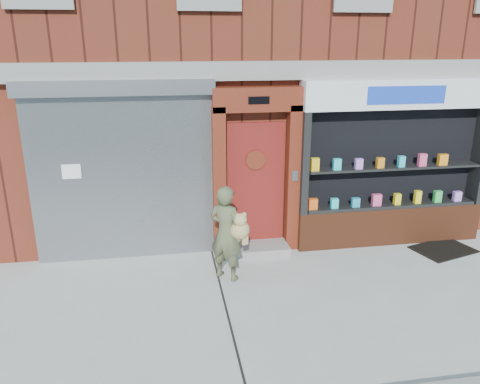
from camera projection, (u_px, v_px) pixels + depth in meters
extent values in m
plane|color=#9E9E99|center=(330.00, 298.00, 6.89)|extent=(80.00, 80.00, 0.00)
cube|color=#5B2015|center=(254.00, 23.00, 11.27)|extent=(12.00, 8.00, 8.00)
cube|color=gray|center=(301.00, 70.00, 7.71)|extent=(12.00, 0.16, 0.30)
cube|color=gray|center=(123.00, 180.00, 7.80)|extent=(3.00, 0.10, 2.80)
cube|color=slate|center=(115.00, 88.00, 7.27)|extent=(3.10, 0.30, 0.24)
cube|color=white|center=(71.00, 172.00, 7.56)|extent=(0.30, 0.01, 0.24)
cube|color=#581C0F|center=(219.00, 182.00, 8.01)|extent=(0.22, 0.28, 2.60)
cube|color=#581C0F|center=(292.00, 179.00, 8.21)|extent=(0.22, 0.28, 2.60)
cube|color=#581C0F|center=(257.00, 99.00, 7.68)|extent=(1.50, 0.28, 0.40)
cube|color=black|center=(259.00, 100.00, 7.54)|extent=(0.35, 0.01, 0.12)
cube|color=maroon|center=(255.00, 184.00, 8.25)|extent=(1.00, 0.06, 2.20)
cylinder|color=black|center=(256.00, 160.00, 8.07)|extent=(0.28, 0.02, 0.28)
cylinder|color=#581C0F|center=(256.00, 160.00, 8.06)|extent=(0.34, 0.02, 0.34)
cube|color=gray|center=(257.00, 249.00, 8.34)|extent=(1.10, 0.55, 0.15)
cube|color=slate|center=(295.00, 176.00, 8.04)|extent=(0.10, 0.02, 0.18)
cube|color=#652D18|center=(387.00, 224.00, 8.74)|extent=(3.50, 0.40, 0.70)
cube|color=black|center=(303.00, 163.00, 8.09)|extent=(0.12, 0.40, 1.80)
cube|color=black|center=(480.00, 155.00, 8.62)|extent=(0.12, 0.40, 1.80)
cube|color=black|center=(389.00, 156.00, 8.53)|extent=(3.30, 0.03, 1.80)
cube|color=black|center=(389.00, 205.00, 8.62)|extent=(3.20, 0.36, 0.06)
cube|color=black|center=(393.00, 167.00, 8.40)|extent=(3.20, 0.36, 0.04)
cube|color=white|center=(401.00, 94.00, 7.99)|extent=(3.50, 0.40, 0.50)
cube|color=#1739B1|center=(407.00, 95.00, 7.80)|extent=(1.40, 0.01, 0.30)
cube|color=#E25717|center=(313.00, 204.00, 8.27)|extent=(0.16, 0.09, 0.20)
cube|color=#29CDCE|center=(334.00, 203.00, 8.34)|extent=(0.13, 0.09, 0.18)
cube|color=teal|center=(355.00, 202.00, 8.40)|extent=(0.14, 0.09, 0.17)
cube|color=#E14B7E|center=(377.00, 200.00, 8.46)|extent=(0.16, 0.09, 0.21)
cube|color=yellow|center=(397.00, 199.00, 8.52)|extent=(0.12, 0.09, 0.20)
cube|color=yellow|center=(417.00, 197.00, 8.58)|extent=(0.11, 0.09, 0.24)
cube|color=green|center=(437.00, 196.00, 8.65)|extent=(0.13, 0.09, 0.22)
cube|color=#B87ADC|center=(457.00, 196.00, 8.71)|extent=(0.14, 0.09, 0.18)
cube|color=yellow|center=(315.00, 164.00, 8.05)|extent=(0.14, 0.09, 0.23)
cube|color=#28C4CA|center=(337.00, 164.00, 8.12)|extent=(0.14, 0.09, 0.20)
cube|color=#AD7BDD|center=(359.00, 164.00, 8.18)|extent=(0.13, 0.09, 0.18)
cube|color=orange|center=(380.00, 163.00, 8.24)|extent=(0.13, 0.09, 0.18)
cube|color=#29BCCE|center=(401.00, 161.00, 8.30)|extent=(0.11, 0.09, 0.20)
cube|color=#DD4971|center=(422.00, 160.00, 8.36)|extent=(0.14, 0.09, 0.22)
cube|color=orange|center=(443.00, 160.00, 8.43)|extent=(0.16, 0.09, 0.20)
imported|color=#4F5538|center=(226.00, 233.00, 7.26)|extent=(0.67, 0.64, 1.54)
sphere|color=tan|center=(240.00, 230.00, 7.22)|extent=(0.30, 0.30, 0.30)
sphere|color=tan|center=(240.00, 220.00, 7.11)|extent=(0.20, 0.20, 0.20)
sphere|color=tan|center=(236.00, 215.00, 7.08)|extent=(0.07, 0.07, 0.07)
sphere|color=tan|center=(244.00, 215.00, 7.09)|extent=(0.07, 0.07, 0.07)
cylinder|color=tan|center=(233.00, 239.00, 7.25)|extent=(0.07, 0.07, 0.18)
cylinder|color=tan|center=(246.00, 238.00, 7.28)|extent=(0.07, 0.07, 0.18)
cylinder|color=tan|center=(236.00, 240.00, 7.23)|extent=(0.07, 0.07, 0.18)
cylinder|color=tan|center=(244.00, 239.00, 7.25)|extent=(0.07, 0.07, 0.18)
cube|color=black|center=(443.00, 249.00, 8.47)|extent=(1.19, 0.98, 0.03)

